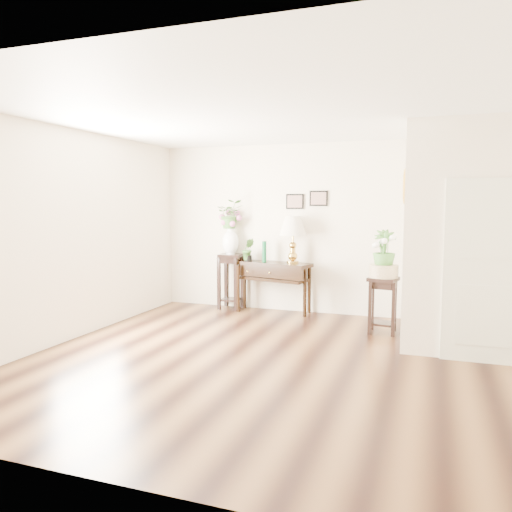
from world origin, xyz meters
The scene contains 20 objects.
floor centered at (0.00, 0.00, 0.00)m, with size 6.00×5.50×0.02m, color brown.
ceiling centered at (0.00, 0.00, 2.80)m, with size 6.00×5.50×0.02m, color white.
wall_back centered at (0.00, 2.75, 1.40)m, with size 6.00×0.02×2.80m, color beige.
wall_front centered at (0.00, -2.75, 1.40)m, with size 6.00×0.02×2.80m, color beige.
wall_left centered at (-3.00, 0.00, 1.40)m, with size 0.02×5.50×2.80m, color beige.
partition centered at (2.10, 1.77, 1.40)m, with size 1.80×1.95×2.80m, color beige.
door centered at (2.10, 0.78, 1.05)m, with size 0.90×0.05×2.10m, color silver.
art_print_left centered at (-0.65, 2.73, 1.85)m, with size 0.30×0.02×0.25m, color black.
art_print_right centered at (-0.25, 2.73, 1.90)m, with size 0.30×0.02×0.25m, color black.
wall_ornament centered at (1.16, 1.90, 2.05)m, with size 0.51×0.51×0.07m, color gold.
console_table centered at (-0.95, 2.52, 0.42)m, with size 1.27×0.42×0.85m, color black.
table_lamp centered at (-0.62, 2.52, 1.20)m, with size 0.44×0.44×0.78m, color #B4903D.
green_vase centered at (-1.11, 2.52, 1.02)m, with size 0.07×0.07×0.35m, color #0A4D27.
potted_plant centered at (-1.40, 2.52, 1.03)m, with size 0.20×0.16×0.37m, color #3C742D.
plant_stand_a centered at (-1.74, 2.57, 0.48)m, with size 0.37×0.37×0.95m, color black.
porcelain_vase centered at (-1.74, 2.57, 1.18)m, with size 0.29×0.29×0.49m, color white, non-canonical shape.
lily_arrangement centered at (-1.74, 2.57, 1.60)m, with size 0.44×0.38×0.49m, color #3C742D.
plant_stand_b centered at (0.90, 1.74, 0.40)m, with size 0.37×0.37×0.79m, color black.
ceramic_bowl centered at (0.90, 1.74, 0.87)m, with size 0.40×0.40×0.18m, color #C6B494.
narcissus centered at (0.90, 1.74, 1.18)m, with size 0.30×0.30×0.54m, color #3C742D.
Camera 1 is at (1.52, -5.33, 1.81)m, focal length 35.00 mm.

